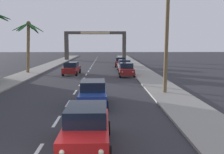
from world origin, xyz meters
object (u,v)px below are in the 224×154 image
at_px(sedan_oncoming_far, 72,68).
at_px(sedan_parked_nearest_kerb, 126,69).
at_px(sedan_parked_far_kerb, 121,62).
at_px(sedan_third_in_queue, 93,93).
at_px(palm_right_second, 167,6).
at_px(town_gateway_arch, 95,42).
at_px(sedan_lead_at_stop_bar, 86,127).
at_px(sedan_parked_mid_kerb, 124,65).
at_px(palm_left_farthest, 28,38).

xyz_separation_m(sedan_oncoming_far, sedan_parked_nearest_kerb, (7.13, -1.46, 0.00)).
bearing_deg(sedan_parked_far_kerb, sedan_third_in_queue, -96.91).
bearing_deg(sedan_oncoming_far, palm_right_second, -53.85).
height_order(sedan_third_in_queue, sedan_oncoming_far, same).
distance_m(sedan_parked_far_kerb, town_gateway_arch, 18.42).
relative_size(sedan_lead_at_stop_bar, palm_right_second, 0.45).
bearing_deg(sedan_parked_nearest_kerb, sedan_oncoming_far, 168.39).
relative_size(sedan_third_in_queue, palm_right_second, 0.45).
distance_m(sedan_parked_mid_kerb, palm_right_second, 18.39).
bearing_deg(sedan_third_in_queue, sedan_oncoming_far, 102.43).
height_order(sedan_oncoming_far, palm_left_farthest, palm_left_farthest).
bearing_deg(sedan_parked_nearest_kerb, sedan_parked_mid_kerb, 88.74).
bearing_deg(sedan_parked_mid_kerb, sedan_parked_nearest_kerb, -91.26).
bearing_deg(palm_left_farthest, palm_right_second, -43.44).
xyz_separation_m(sedan_parked_nearest_kerb, palm_left_farthest, (-13.15, 3.18, 4.02)).
bearing_deg(town_gateway_arch, palm_right_second, -79.69).
relative_size(sedan_third_in_queue, town_gateway_arch, 0.30).
relative_size(sedan_parked_mid_kerb, palm_right_second, 0.45).
distance_m(sedan_oncoming_far, town_gateway_arch, 28.78).
height_order(sedan_parked_mid_kerb, palm_right_second, palm_right_second).
xyz_separation_m(sedan_parked_far_kerb, palm_left_farthest, (-13.11, -9.47, 4.02)).
relative_size(sedan_parked_nearest_kerb, sedan_parked_far_kerb, 0.99).
bearing_deg(palm_right_second, town_gateway_arch, 100.31).
xyz_separation_m(sedan_parked_nearest_kerb, sedan_parked_far_kerb, (-0.04, 12.64, 0.00)).
height_order(sedan_parked_nearest_kerb, town_gateway_arch, town_gateway_arch).
relative_size(sedan_lead_at_stop_bar, sedan_parked_nearest_kerb, 1.00).
distance_m(sedan_parked_mid_kerb, town_gateway_arch, 25.11).
bearing_deg(sedan_third_in_queue, sedan_lead_at_stop_bar, -89.11).
relative_size(sedan_lead_at_stop_bar, town_gateway_arch, 0.30).
height_order(sedan_lead_at_stop_bar, town_gateway_arch, town_gateway_arch).
xyz_separation_m(sedan_parked_far_kerb, palm_right_second, (2.37, -24.13, 6.20)).
height_order(sedan_parked_nearest_kerb, palm_right_second, palm_right_second).
bearing_deg(sedan_oncoming_far, sedan_lead_at_stop_bar, -80.90).
xyz_separation_m(sedan_lead_at_stop_bar, sedan_parked_far_kerb, (3.28, 34.94, 0.00)).
bearing_deg(palm_left_farthest, sedan_parked_far_kerb, 35.84).
relative_size(sedan_third_in_queue, sedan_parked_mid_kerb, 1.00).
height_order(sedan_third_in_queue, town_gateway_arch, town_gateway_arch).
bearing_deg(sedan_parked_nearest_kerb, palm_left_farthest, 166.43).
distance_m(sedan_lead_at_stop_bar, palm_right_second, 13.69).
bearing_deg(palm_right_second, sedan_lead_at_stop_bar, -117.58).
bearing_deg(sedan_oncoming_far, sedan_parked_nearest_kerb, -11.61).
bearing_deg(town_gateway_arch, sedan_parked_nearest_kerb, -80.13).
height_order(sedan_parked_nearest_kerb, sedan_parked_mid_kerb, same).
xyz_separation_m(sedan_parked_far_kerb, town_gateway_arch, (-5.17, 17.31, 3.61)).
height_order(sedan_lead_at_stop_bar, sedan_parked_mid_kerb, same).
distance_m(sedan_parked_nearest_kerb, palm_right_second, 13.26).
xyz_separation_m(sedan_oncoming_far, palm_left_farthest, (-6.02, 1.71, 4.02)).
relative_size(sedan_oncoming_far, sedan_parked_nearest_kerb, 1.01).
xyz_separation_m(sedan_lead_at_stop_bar, palm_left_farthest, (-9.83, 25.47, 4.02)).
bearing_deg(sedan_parked_far_kerb, palm_right_second, -84.40).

